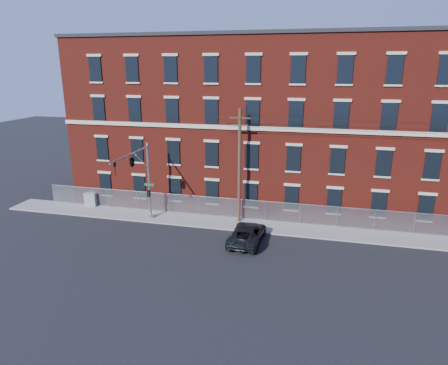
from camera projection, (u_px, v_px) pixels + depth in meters
name	position (u px, v px, depth m)	size (l,w,h in m)	color
ground	(199.00, 246.00, 30.59)	(140.00, 140.00, 0.00)	black
sidewalk	(356.00, 235.00, 32.54)	(65.00, 3.00, 0.12)	gray
mill_building	(356.00, 123.00, 38.59)	(55.30, 14.32, 16.30)	#631910
chain_link_fence	(355.00, 218.00, 33.47)	(59.06, 0.06, 1.85)	#A5A8AD
traffic_signal_mast	(136.00, 168.00, 32.45)	(0.90, 6.75, 7.00)	#9EA0A5
utility_pole_near	(239.00, 164.00, 33.86)	(1.80, 0.28, 10.00)	#422E21
pickup_truck	(247.00, 234.00, 31.09)	(2.40, 5.21, 1.45)	black
utility_cabinet	(90.00, 199.00, 38.89)	(1.09, 0.55, 1.37)	gray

